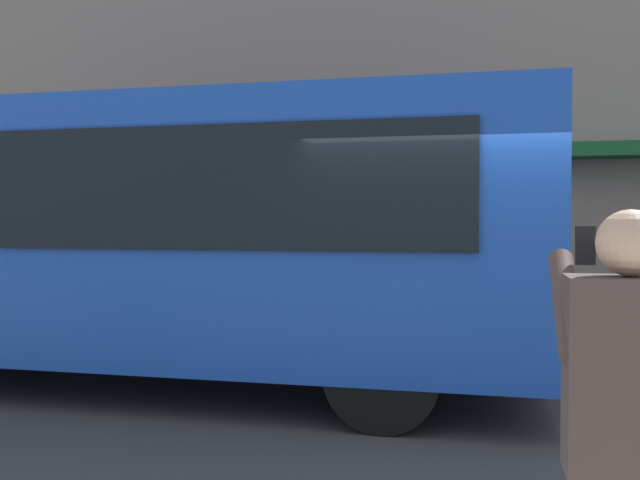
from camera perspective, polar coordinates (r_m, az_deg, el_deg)
ground_plane at (r=6.91m, az=10.89°, el=-13.63°), size 60.00×60.00×0.00m
red_bus at (r=8.02m, az=-15.62°, el=0.62°), size 9.05×2.54×3.08m
pedestrian_photographer at (r=2.59m, az=23.80°, el=-13.56°), size 0.53×0.52×1.70m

